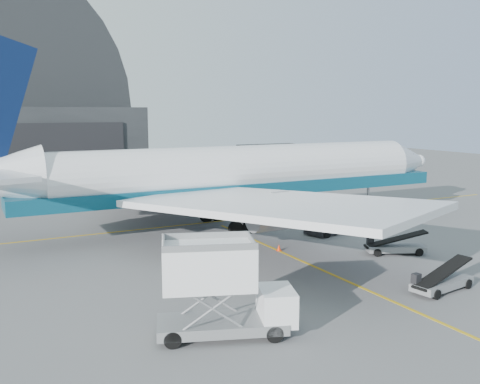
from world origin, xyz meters
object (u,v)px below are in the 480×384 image
pushback_tug (329,226)px  belt_loader_a (441,282)px  belt_loader_b (395,247)px  catering_truck (221,290)px  airliner (225,175)px

pushback_tug → belt_loader_a: belt_loader_a is taller
belt_loader_a → belt_loader_b: belt_loader_a is taller
catering_truck → belt_loader_b: (19.33, 7.98, -1.87)m
catering_truck → pushback_tug: 25.14m
catering_truck → belt_loader_a: bearing=18.5°
pushback_tug → belt_loader_b: pushback_tug is taller
airliner → belt_loader_b: bearing=-62.8°
airliner → pushback_tug: 11.16m
catering_truck → belt_loader_b: catering_truck is taller
belt_loader_a → belt_loader_b: bearing=56.6°
pushback_tug → belt_loader_a: (-3.42, -16.59, -0.14)m
belt_loader_a → belt_loader_b: (3.75, 8.21, -0.01)m
belt_loader_a → belt_loader_b: 9.03m
airliner → catering_truck: bearing=-116.3°
airliner → pushback_tug: bearing=-42.6°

